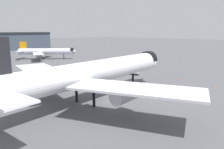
% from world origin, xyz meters
% --- Properties ---
extents(ground, '(900.00, 900.00, 0.00)m').
position_xyz_m(ground, '(0.00, 0.00, 0.00)').
color(ground, '#56565B').
extents(airliner_near_gate, '(66.21, 60.32, 17.26)m').
position_xyz_m(airliner_near_gate, '(-3.68, 3.82, 7.60)').
color(airliner_near_gate, white).
rests_on(airliner_near_gate, ground).
extents(airliner_far_taxiway, '(32.63, 31.96, 11.36)m').
position_xyz_m(airliner_far_taxiway, '(34.77, 92.10, 5.00)').
color(airliner_far_taxiway, silver).
rests_on(airliner_far_taxiway, ground).
extents(baggage_tug_wing, '(2.55, 3.50, 1.85)m').
position_xyz_m(baggage_tug_wing, '(32.34, 17.56, 0.97)').
color(baggage_tug_wing, black).
rests_on(baggage_tug_wing, ground).
extents(traffic_cone_near_nose, '(0.47, 0.47, 0.59)m').
position_xyz_m(traffic_cone_near_nose, '(32.85, -14.13, 0.29)').
color(traffic_cone_near_nose, '#F2600C').
rests_on(traffic_cone_near_nose, ground).
extents(traffic_cone_wingtip, '(0.47, 0.47, 0.59)m').
position_xyz_m(traffic_cone_wingtip, '(36.60, 0.38, 0.29)').
color(traffic_cone_wingtip, '#F2600C').
rests_on(traffic_cone_wingtip, ground).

